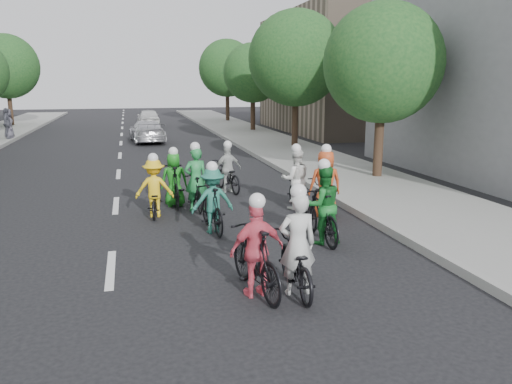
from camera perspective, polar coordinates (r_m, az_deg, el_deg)
name	(u,v)px	position (r m, az deg, el deg)	size (l,w,h in m)	color
ground	(111,269)	(9.59, -16.27, -8.48)	(120.00, 120.00, 0.00)	black
sidewalk_right	(320,164)	(20.69, 7.29, 3.23)	(4.00, 80.00, 0.15)	gray
curb_right	(274,165)	(20.05, 2.09, 3.08)	(0.18, 80.00, 0.18)	#999993
bldg_se	(355,73)	(36.47, 11.22, 13.22)	(10.00, 14.00, 8.00)	gray
tree_l_5	(6,66)	(42.88, -26.66, 12.71)	(4.80, 4.80, 6.93)	black
tree_r_0	(383,63)	(17.69, 14.29, 14.07)	(4.00, 4.00, 5.97)	black
tree_r_1	(296,58)	(25.99, 4.59, 14.97)	(4.80, 4.80, 6.93)	black
tree_r_2	(253,73)	(34.61, -0.37, 13.45)	(4.00, 4.00, 5.97)	black
tree_r_3	(227,68)	(43.41, -3.33, 13.94)	(4.80, 4.80, 6.93)	black
cyclist_0	(296,257)	(8.12, 4.57, -7.46)	(0.73, 1.84, 1.81)	black
cyclist_1	(322,211)	(10.62, 7.53, -2.17)	(0.82, 1.84, 1.81)	black
cyclist_2	(154,193)	(12.89, -11.53, -0.14)	(1.01, 1.59, 1.63)	black
cyclist_3	(256,256)	(7.99, 0.01, -7.35)	(0.95, 1.94, 1.68)	black
cyclist_4	(324,191)	(12.80, 7.80, 0.13)	(0.87, 1.74, 1.85)	black
cyclist_5	(196,187)	(13.33, -6.89, 0.61)	(0.64, 1.58, 1.83)	black
cyclist_6	(295,185)	(13.45, 4.49, 0.75)	(0.87, 1.65, 1.77)	black
cyclist_7	(212,205)	(11.32, -5.02, -1.44)	(1.01, 1.82, 1.64)	black
cyclist_8	(228,174)	(15.53, -3.27, 2.08)	(0.99, 1.91, 1.61)	black
cyclist_9	(174,183)	(13.91, -9.34, 1.02)	(0.74, 1.90, 1.64)	black
follow_car_lead	(147,131)	(29.25, -12.36, 6.80)	(1.74, 4.28, 1.24)	silver
follow_car_trail	(148,118)	(39.87, -12.21, 8.30)	(1.59, 3.96, 1.35)	silver
spectator_1	(7,123)	(32.30, -26.56, 7.03)	(1.04, 0.43, 1.77)	#535461
spectator_2	(8,124)	(32.59, -26.45, 7.00)	(0.82, 0.54, 1.69)	#53515E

